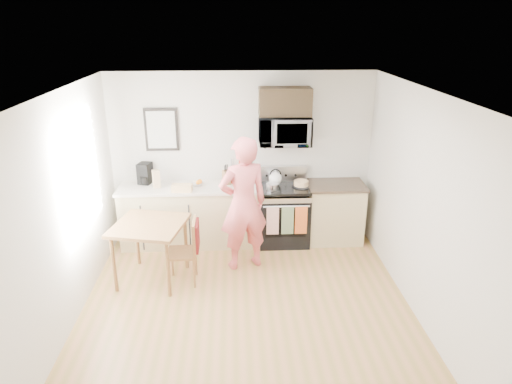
{
  "coord_description": "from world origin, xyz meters",
  "views": [
    {
      "loc": [
        -0.13,
        -4.49,
        3.31
      ],
      "look_at": [
        0.15,
        1.0,
        1.21
      ],
      "focal_mm": 32.0,
      "sensor_mm": 36.0,
      "label": 1
    }
  ],
  "objects_px": {
    "microwave": "(285,131)",
    "chair": "(191,243)",
    "person": "(243,204)",
    "dining_table": "(149,230)",
    "cake": "(301,184)",
    "range": "(283,216)"
  },
  "relations": [
    {
      "from": "microwave",
      "to": "dining_table",
      "type": "xyz_separation_m",
      "value": [
        -1.87,
        -1.14,
        -1.04
      ]
    },
    {
      "from": "microwave",
      "to": "cake",
      "type": "height_order",
      "value": "microwave"
    },
    {
      "from": "person",
      "to": "cake",
      "type": "height_order",
      "value": "person"
    },
    {
      "from": "microwave",
      "to": "cake",
      "type": "xyz_separation_m",
      "value": [
        0.26,
        -0.13,
        -0.79
      ]
    },
    {
      "from": "range",
      "to": "cake",
      "type": "height_order",
      "value": "range"
    },
    {
      "from": "cake",
      "to": "chair",
      "type": "bearing_deg",
      "value": -145.34
    },
    {
      "from": "cake",
      "to": "person",
      "type": "bearing_deg",
      "value": -141.68
    },
    {
      "from": "chair",
      "to": "microwave",
      "type": "bearing_deg",
      "value": 42.27
    },
    {
      "from": "dining_table",
      "to": "chair",
      "type": "distance_m",
      "value": 0.57
    },
    {
      "from": "person",
      "to": "chair",
      "type": "xyz_separation_m",
      "value": [
        -0.69,
        -0.39,
        -0.37
      ]
    },
    {
      "from": "dining_table",
      "to": "person",
      "type": "bearing_deg",
      "value": 13.69
    },
    {
      "from": "cake",
      "to": "dining_table",
      "type": "bearing_deg",
      "value": -154.68
    },
    {
      "from": "microwave",
      "to": "chair",
      "type": "height_order",
      "value": "microwave"
    },
    {
      "from": "range",
      "to": "chair",
      "type": "xyz_separation_m",
      "value": [
        -1.33,
        -1.12,
        0.14
      ]
    },
    {
      "from": "range",
      "to": "chair",
      "type": "bearing_deg",
      "value": -139.9
    },
    {
      "from": "chair",
      "to": "cake",
      "type": "relative_size",
      "value": 3.29
    },
    {
      "from": "chair",
      "to": "cake",
      "type": "bearing_deg",
      "value": 34.29
    },
    {
      "from": "microwave",
      "to": "cake",
      "type": "distance_m",
      "value": 0.84
    },
    {
      "from": "range",
      "to": "microwave",
      "type": "xyz_separation_m",
      "value": [
        -0.0,
        0.1,
        1.32
      ]
    },
    {
      "from": "chair",
      "to": "person",
      "type": "bearing_deg",
      "value": 29.05
    },
    {
      "from": "person",
      "to": "chair",
      "type": "bearing_deg",
      "value": 10.27
    },
    {
      "from": "dining_table",
      "to": "chair",
      "type": "relative_size",
      "value": 1.02
    }
  ]
}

